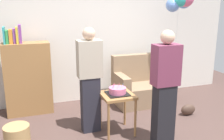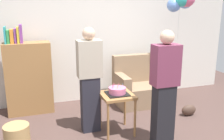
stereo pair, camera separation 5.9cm
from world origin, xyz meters
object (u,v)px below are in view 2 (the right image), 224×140
at_px(balloon_bunch, 183,1).
at_px(side_table, 117,100).
at_px(birthday_cake, 117,91).
at_px(person_blowing_candles, 90,80).
at_px(couch, 142,86).
at_px(person_holding_cake, 164,88).
at_px(handbag, 189,110).
at_px(bookshelf, 29,77).
at_px(wicker_basket, 17,135).

bearing_deg(balloon_bunch, side_table, -151.14).
relative_size(birthday_cake, person_blowing_candles, 0.20).
relative_size(couch, side_table, 1.73).
bearing_deg(person_blowing_candles, couch, 11.94).
distance_m(couch, person_blowing_candles, 1.60).
distance_m(birthday_cake, person_holding_cake, 0.73).
bearing_deg(birthday_cake, person_blowing_candles, 149.51).
relative_size(person_holding_cake, balloon_bunch, 0.74).
bearing_deg(balloon_bunch, person_blowing_candles, -161.26).
xyz_separation_m(couch, handbag, (0.54, -0.85, -0.24)).
xyz_separation_m(side_table, balloon_bunch, (1.61, 0.89, 1.47)).
relative_size(birthday_cake, balloon_bunch, 0.15).
bearing_deg(side_table, person_holding_cake, -44.05).
bearing_deg(person_holding_cake, bookshelf, -30.67).
distance_m(bookshelf, wicker_basket, 1.28).
bearing_deg(balloon_bunch, couch, 167.54).
height_order(birthday_cake, person_holding_cake, person_holding_cake).
bearing_deg(birthday_cake, wicker_basket, 176.10).
bearing_deg(handbag, person_holding_cake, -143.20).
xyz_separation_m(birthday_cake, person_holding_cake, (0.51, -0.50, 0.15)).
relative_size(bookshelf, handbag, 5.76).
distance_m(person_blowing_candles, handbag, 1.95).
bearing_deg(birthday_cake, couch, 49.15).
distance_m(side_table, person_blowing_candles, 0.52).
bearing_deg(person_blowing_candles, balloon_bunch, -2.40).
bearing_deg(bookshelf, side_table, -44.76).
distance_m(person_holding_cake, wicker_basket, 2.18).
relative_size(couch, bookshelf, 0.68).
bearing_deg(bookshelf, person_blowing_candles, -49.20).
height_order(birthday_cake, balloon_bunch, balloon_bunch).
relative_size(person_blowing_candles, person_holding_cake, 1.00).
bearing_deg(side_table, person_blowing_candles, 149.51).
height_order(side_table, balloon_bunch, balloon_bunch).
xyz_separation_m(wicker_basket, handbag, (2.91, 0.10, -0.05)).
bearing_deg(person_blowing_candles, side_table, -51.62).
relative_size(couch, wicker_basket, 3.06).
height_order(birthday_cake, wicker_basket, birthday_cake).
bearing_deg(wicker_basket, birthday_cake, -3.90).
bearing_deg(person_blowing_candles, person_holding_cake, -60.11).
height_order(handbag, balloon_bunch, balloon_bunch).
height_order(bookshelf, balloon_bunch, balloon_bunch).
distance_m(couch, balloon_bunch, 1.82).
bearing_deg(person_blowing_candles, handbag, -21.76).
relative_size(side_table, birthday_cake, 1.99).
bearing_deg(balloon_bunch, person_holding_cake, -128.45).
distance_m(person_holding_cake, handbag, 1.37).
xyz_separation_m(bookshelf, handbag, (2.70, -1.05, -0.58)).
bearing_deg(side_table, birthday_cake, -106.09).
distance_m(side_table, handbag, 1.52).
bearing_deg(couch, bookshelf, 174.65).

